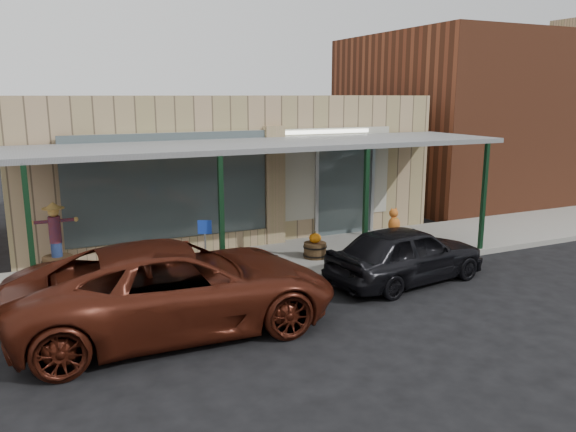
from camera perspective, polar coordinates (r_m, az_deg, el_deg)
name	(u,v)px	position (r m, az deg, el deg)	size (l,w,h in m)	color
ground	(345,314)	(11.29, 5.81, -9.83)	(120.00, 120.00, 0.00)	black
sidewalk	(273,262)	(14.30, -1.57, -4.66)	(40.00, 3.20, 0.15)	gray
storefront	(215,163)	(18.09, -7.38, 5.35)	(12.00, 6.25, 4.20)	tan
awning	(273,146)	(13.70, -1.57, 7.12)	(12.00, 3.00, 3.04)	slate
block_buildings_near	(261,108)	(19.63, -2.76, 10.86)	(61.00, 8.00, 8.00)	brown
barrel_scarecrow	(57,251)	(13.92, -22.44, -3.28)	(1.04, 0.77, 1.72)	#4B371E
barrel_pumpkin	(315,248)	(14.35, 2.76, -3.29)	(0.73, 0.73, 0.68)	#4B371E
handicap_sign	(205,244)	(12.25, -8.41, -2.78)	(0.28, 0.14, 1.45)	gray
parked_sedan	(406,254)	(13.11, 11.93, -3.77)	(4.14, 2.16, 1.55)	black
car_maroon	(177,287)	(10.45, -11.18, -7.10)	(2.69, 5.84, 1.62)	#4B1A0F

